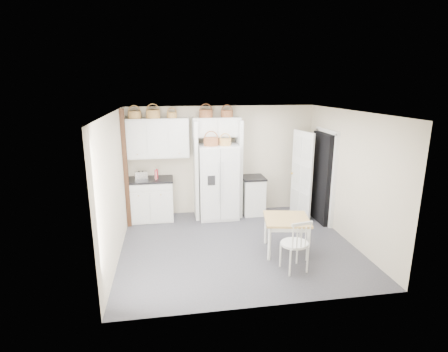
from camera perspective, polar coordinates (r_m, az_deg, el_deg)
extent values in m
plane|color=#484950|center=(7.05, 2.22, -11.21)|extent=(4.50, 4.50, 0.00)
plane|color=white|center=(6.36, 2.45, 10.38)|extent=(4.50, 4.50, 0.00)
plane|color=beige|center=(8.50, -0.37, 2.61)|extent=(4.50, 0.00, 4.50)
plane|color=beige|center=(6.53, -17.40, -1.79)|extent=(0.00, 4.00, 4.00)
plane|color=beige|center=(7.36, 19.75, -0.16)|extent=(0.00, 4.00, 4.00)
cube|color=silver|center=(8.20, -0.97, -0.91)|extent=(0.90, 0.73, 1.75)
cube|color=silver|center=(8.34, -11.88, -3.84)|extent=(1.02, 0.64, 0.94)
cube|color=silver|center=(8.57, 4.71, -3.25)|extent=(0.50, 0.61, 0.89)
cube|color=olive|center=(6.76, 10.07, -9.44)|extent=(0.95, 0.95, 0.68)
cube|color=silver|center=(6.10, 11.44, -10.75)|extent=(0.55, 0.51, 0.97)
cube|color=black|center=(8.20, -12.06, -0.57)|extent=(1.06, 0.69, 0.04)
cube|color=black|center=(8.44, 4.77, -0.26)|extent=(0.54, 0.65, 0.04)
cube|color=silver|center=(8.13, -13.39, 0.07)|extent=(0.30, 0.20, 0.19)
cube|color=#AD111E|center=(8.08, -10.97, 0.25)|extent=(0.07, 0.15, 0.23)
cube|color=beige|center=(8.08, -11.12, 0.22)|extent=(0.06, 0.15, 0.22)
cylinder|color=#A17147|center=(8.10, -14.40, 9.65)|extent=(0.29, 0.29, 0.16)
cylinder|color=#A17147|center=(8.07, -11.50, 9.88)|extent=(0.31, 0.31, 0.18)
cylinder|color=#A17147|center=(8.07, -8.50, 9.81)|extent=(0.22, 0.22, 0.13)
cylinder|color=brown|center=(8.12, -2.97, 10.14)|extent=(0.31, 0.31, 0.17)
cylinder|color=brown|center=(8.19, 0.47, 10.14)|extent=(0.28, 0.28, 0.16)
cylinder|color=brown|center=(7.87, -2.12, 5.62)|extent=(0.34, 0.34, 0.18)
cylinder|color=#A17147|center=(7.92, 0.19, 5.57)|extent=(0.27, 0.27, 0.15)
cube|color=silver|center=(8.13, -10.75, 6.10)|extent=(1.40, 0.34, 0.90)
cube|color=silver|center=(8.18, -1.24, 7.99)|extent=(1.12, 0.34, 0.45)
cube|color=silver|center=(8.17, -4.62, 0.98)|extent=(0.08, 0.60, 2.30)
cube|color=silver|center=(8.31, 2.41, 1.25)|extent=(0.08, 0.60, 2.30)
cube|color=#411E12|center=(7.82, -15.74, 0.99)|extent=(0.09, 0.09, 2.60)
cube|color=black|center=(8.25, 15.74, -0.28)|extent=(0.18, 0.85, 2.05)
cube|color=white|center=(8.41, 12.56, 0.19)|extent=(0.21, 0.79, 2.05)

